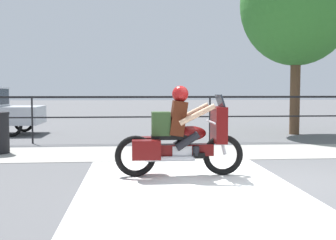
# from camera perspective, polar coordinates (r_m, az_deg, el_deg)

# --- Properties ---
(ground_plane) EXTENTS (120.00, 120.00, 0.00)m
(ground_plane) POSITION_cam_1_polar(r_m,az_deg,el_deg) (7.20, 13.90, -8.17)
(ground_plane) COLOR #565659
(sidewalk_band) EXTENTS (44.00, 2.40, 0.01)m
(sidewalk_band) POSITION_cam_1_polar(r_m,az_deg,el_deg) (10.42, 7.83, -4.30)
(sidewalk_band) COLOR #99968E
(sidewalk_band) RESTS_ON ground
(crosswalk_band) EXTENTS (3.36, 6.00, 0.01)m
(crosswalk_band) POSITION_cam_1_polar(r_m,az_deg,el_deg) (6.68, 2.64, -8.96)
(crosswalk_band) COLOR silver
(crosswalk_band) RESTS_ON ground
(fence_railing) EXTENTS (36.00, 0.05, 1.35)m
(fence_railing) POSITION_cam_1_polar(r_m,az_deg,el_deg) (12.40, 5.70, 1.92)
(fence_railing) COLOR black
(fence_railing) RESTS_ON ground
(motorcycle) EXTENTS (2.27, 0.76, 1.59)m
(motorcycle) POSITION_cam_1_polar(r_m,az_deg,el_deg) (7.38, 1.62, -2.30)
(motorcycle) COLOR black
(motorcycle) RESTS_ON ground
(tree_behind_sign) EXTENTS (3.81, 3.81, 6.55)m
(tree_behind_sign) POSITION_cam_1_polar(r_m,az_deg,el_deg) (15.37, 17.05, 14.83)
(tree_behind_sign) COLOR brown
(tree_behind_sign) RESTS_ON ground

